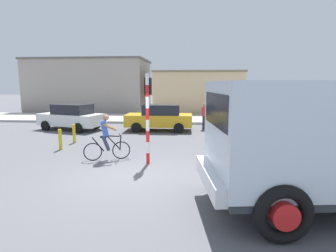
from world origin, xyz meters
TOP-DOWN VIEW (x-y plane):
  - ground_plane at (0.00, 0.00)m, footprint 120.00×120.00m
  - sidewalk_far at (0.00, 13.49)m, footprint 80.00×5.00m
  - truck_foreground at (5.00, -1.84)m, footprint 5.68×3.32m
  - cyclist at (-1.21, 1.71)m, footprint 1.65×0.69m
  - traffic_light_pole at (0.41, 1.42)m, footprint 0.24×0.43m
  - car_red_near at (0.01, 8.31)m, footprint 4.03×1.93m
  - car_white_mid at (-5.49, 8.17)m, footprint 4.32×2.77m
  - pedestrian_near_kerb at (2.73, 9.00)m, footprint 0.34×0.22m
  - bollard_near at (-3.72, 3.09)m, footprint 0.14×0.14m
  - bollard_far at (-3.72, 4.49)m, footprint 0.14×0.14m
  - building_corner_left at (-8.77, 20.42)m, footprint 12.01×6.73m
  - building_mid_block at (2.53, 19.18)m, footprint 8.49×5.22m

SIDE VIEW (x-z plane):
  - ground_plane at x=0.00m, z-range 0.00..0.00m
  - sidewalk_far at x=0.00m, z-range 0.00..0.16m
  - bollard_near at x=-3.72m, z-range 0.00..0.90m
  - bollard_far at x=-3.72m, z-range 0.00..0.90m
  - car_red_near at x=0.01m, z-range 0.02..1.62m
  - car_white_mid at x=-5.49m, z-range 0.02..1.62m
  - pedestrian_near_kerb at x=2.73m, z-range 0.04..1.66m
  - cyclist at x=-1.21m, z-range 0.00..1.72m
  - truck_foreground at x=5.00m, z-range 0.22..3.12m
  - building_mid_block at x=2.53m, z-range 0.00..4.06m
  - traffic_light_pole at x=0.41m, z-range 0.47..3.67m
  - building_corner_left at x=-8.77m, z-range 0.00..5.35m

